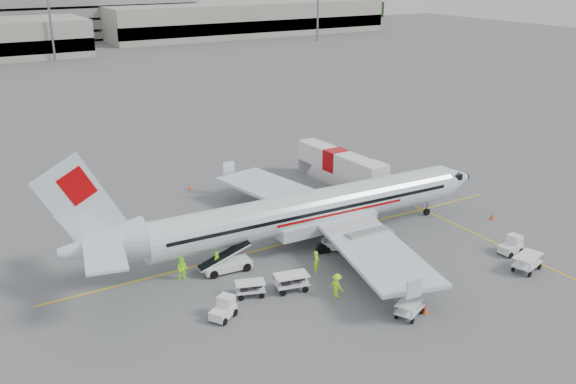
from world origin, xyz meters
name	(u,v)px	position (x,y,z in m)	size (l,w,h in m)	color
ground	(300,240)	(0.00, 0.00, 0.00)	(360.00, 360.00, 0.00)	#56595B
stripe_lead	(300,240)	(0.00, 0.00, 0.01)	(44.00, 0.20, 0.01)	yellow
stripe_cross	(485,238)	(14.00, -8.00, 0.01)	(0.20, 20.00, 0.01)	yellow
terminal_east	(245,18)	(70.00, 145.00, 5.00)	(90.00, 26.00, 10.00)	gray
parking_garage	(90,14)	(25.00, 160.00, 7.00)	(62.00, 24.00, 14.00)	slate
mast_center	(49,13)	(5.00, 118.00, 11.00)	(3.20, 1.20, 22.00)	slate
mast_east	(318,2)	(80.00, 118.00, 11.00)	(3.20, 1.20, 22.00)	slate
aircraft	(312,185)	(0.51, -0.94, 5.24)	(38.00, 29.78, 10.47)	silver
jet_bridge	(336,168)	(10.94, 10.29, 1.94)	(2.77, 14.76, 3.87)	white
belt_loader	(227,255)	(-7.96, -2.00, 1.36)	(5.03, 1.89, 2.72)	white
tug_fore	(511,245)	(13.39, -11.24, 0.77)	(1.99, 1.14, 1.54)	white
tug_mid	(335,241)	(1.46, -3.15, 0.82)	(2.13, 1.22, 1.65)	white
tug_aft	(223,309)	(-11.27, -8.20, 0.75)	(1.94, 1.11, 1.50)	white
cart_loaded_a	(291,282)	(-5.27, -7.24, 0.64)	(2.46, 1.46, 1.28)	white
cart_loaded_b	(250,289)	(-8.26, -6.42, 0.56)	(2.13, 1.26, 1.11)	white
cart_empty_a	(410,309)	(-0.30, -14.49, 0.58)	(2.22, 1.31, 1.16)	white
cart_empty_b	(527,263)	(12.09, -14.00, 0.66)	(2.53, 1.50, 1.32)	white
cone_nose	(492,216)	(17.82, -5.31, 0.35)	(0.42, 0.42, 0.69)	#E04E14
cone_port	(190,187)	(-3.11, 16.87, 0.29)	(0.35, 0.35, 0.57)	#E04E14
cone_stbd	(425,309)	(0.89, -14.76, 0.34)	(0.42, 0.42, 0.68)	#E04E14
crew_a	(317,261)	(-2.05, -5.68, 0.86)	(0.62, 0.41, 1.71)	#94FD14
crew_b	(183,269)	(-11.46, -1.61, 0.90)	(0.88, 0.69, 1.81)	#94FD14
crew_c	(337,285)	(-2.97, -9.73, 0.90)	(1.16, 0.67, 1.79)	#94FD14
crew_d	(217,262)	(-8.70, -1.81, 0.88)	(1.03, 0.43, 1.76)	#94FD14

